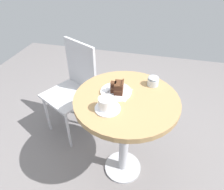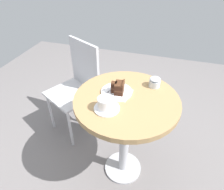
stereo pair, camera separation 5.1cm
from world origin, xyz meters
TOP-DOWN VIEW (x-y plane):
  - ground_plane at (0.00, 0.00)m, footprint 4.40×4.40m
  - cafe_table at (0.00, 0.00)m, footprint 0.66×0.66m
  - saucer at (-0.13, 0.09)m, footprint 0.15×0.15m
  - coffee_cup at (-0.13, 0.09)m, footprint 0.12×0.09m
  - teaspoon at (-0.16, 0.05)m, footprint 0.10×0.02m
  - cake_plate at (0.04, 0.08)m, footprint 0.20×0.20m
  - cake_slice at (0.03, 0.06)m, footprint 0.08×0.08m
  - fork at (0.09, 0.10)m, footprint 0.15×0.06m
  - napkin at (0.04, 0.07)m, footprint 0.17×0.17m
  - cafe_chair at (0.40, 0.53)m, footprint 0.51×0.51m
  - sugar_pot at (0.18, -0.14)m, footprint 0.07×0.07m

SIDE VIEW (x-z plane):
  - ground_plane at x=0.00m, z-range -0.01..0.00m
  - cafe_chair at x=0.40m, z-range 0.08..0.94m
  - cafe_table at x=0.00m, z-range 0.24..0.98m
  - napkin at x=0.04m, z-range 0.74..0.75m
  - saucer at x=-0.13m, z-range 0.74..0.75m
  - cake_plate at x=0.04m, z-range 0.74..0.75m
  - teaspoon at x=-0.16m, z-range 0.75..0.75m
  - fork at x=0.09m, z-range 0.75..0.76m
  - sugar_pot at x=0.18m, z-range 0.74..0.81m
  - coffee_cup at x=-0.13m, z-range 0.75..0.82m
  - cake_slice at x=0.03m, z-range 0.75..0.83m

